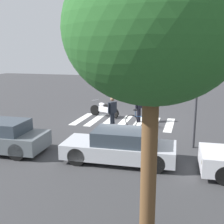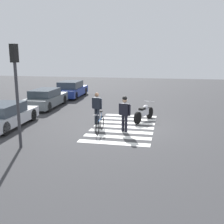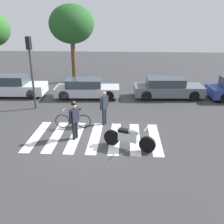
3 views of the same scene
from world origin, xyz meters
The scene contains 10 objects.
ground_plane centered at (0.00, 0.00, 0.00)m, with size 60.00×60.00×0.00m, color #38383A.
police_motorcycle centered at (1.52, -0.92, 0.47)m, with size 2.14×1.01×1.05m.
leaning_bicycle centered at (-1.19, 0.98, 0.38)m, with size 1.75×0.46×1.01m.
officer_on_foot centered at (0.29, 1.52, 1.00)m, with size 0.40×0.63×1.74m.
officer_by_motorcycle centered at (-0.86, -0.18, 1.03)m, with size 0.38×0.62×1.78m.
crosswalk_stripes centered at (0.00, 0.00, 0.00)m, with size 5.85×3.18×0.01m.
car_silver_sedan centered at (-1.30, 6.00, 0.62)m, with size 4.34×1.87×1.27m.
car_grey_coupe centered at (4.12, 6.30, 0.65)m, with size 4.58×1.91×1.34m.
car_blue_hatchback centered at (9.07, 6.23, 0.69)m, with size 4.68×2.09×1.43m.
traffic_light_pole centered at (-3.99, 3.64, 2.78)m, with size 0.28×0.35×4.14m.
Camera 2 is at (-13.56, -2.20, 3.74)m, focal length 43.25 mm.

